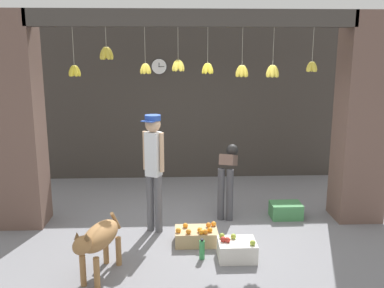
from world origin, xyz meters
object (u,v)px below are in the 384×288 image
(fruit_crate_oranges, at_px, (196,236))
(fruit_crate_apples, at_px, (237,249))
(shopkeeper, at_px, (154,163))
(dog, at_px, (98,239))
(water_bottle, at_px, (202,250))
(wall_clock, at_px, (159,67))
(produce_box_green, at_px, (286,210))
(worker_stooping, at_px, (228,172))

(fruit_crate_oranges, xyz_separation_m, fruit_crate_apples, (0.50, -0.48, 0.02))
(shopkeeper, height_order, fruit_crate_apples, shopkeeper)
(dog, distance_m, water_bottle, 1.36)
(dog, relative_size, wall_clock, 3.27)
(shopkeeper, distance_m, produce_box_green, 2.33)
(fruit_crate_apples, bearing_deg, wall_clock, 106.34)
(water_bottle, height_order, wall_clock, wall_clock)
(water_bottle, distance_m, wall_clock, 4.32)
(shopkeeper, distance_m, fruit_crate_apples, 1.71)
(dog, bearing_deg, shopkeeper, 174.28)
(shopkeeper, height_order, wall_clock, wall_clock)
(fruit_crate_oranges, relative_size, produce_box_green, 1.21)
(shopkeeper, bearing_deg, wall_clock, -62.14)
(shopkeeper, height_order, fruit_crate_oranges, shopkeeper)
(dog, bearing_deg, fruit_crate_apples, 121.80)
(produce_box_green, height_order, water_bottle, water_bottle)
(water_bottle, bearing_deg, fruit_crate_apples, -0.91)
(wall_clock, bearing_deg, produce_box_green, -48.22)
(fruit_crate_oranges, bearing_deg, worker_stooping, 61.67)
(wall_clock, bearing_deg, water_bottle, -80.31)
(dog, xyz_separation_m, produce_box_green, (2.70, 1.74, -0.37))
(dog, relative_size, fruit_crate_oranges, 1.75)
(produce_box_green, bearing_deg, fruit_crate_oranges, -149.72)
(worker_stooping, relative_size, fruit_crate_oranges, 1.85)
(shopkeeper, relative_size, produce_box_green, 3.58)
(wall_clock, bearing_deg, shopkeeper, -90.42)
(worker_stooping, bearing_deg, water_bottle, -92.71)
(fruit_crate_oranges, relative_size, fruit_crate_apples, 1.22)
(produce_box_green, xyz_separation_m, water_bottle, (-1.45, -1.34, 0.01))
(shopkeeper, bearing_deg, water_bottle, 153.48)
(fruit_crate_oranges, distance_m, wall_clock, 3.94)
(dog, height_order, wall_clock, wall_clock)
(fruit_crate_apples, distance_m, produce_box_green, 1.68)
(dog, relative_size, water_bottle, 3.71)
(shopkeeper, height_order, water_bottle, shopkeeper)
(shopkeeper, xyz_separation_m, fruit_crate_apples, (1.10, -0.92, -0.93))
(fruit_crate_oranges, bearing_deg, water_bottle, -84.36)
(shopkeeper, bearing_deg, fruit_crate_oranges, 171.57)
(produce_box_green, height_order, wall_clock, wall_clock)
(worker_stooping, xyz_separation_m, fruit_crate_apples, (-0.07, -1.53, -0.60))
(wall_clock, bearing_deg, worker_stooping, -61.75)
(water_bottle, bearing_deg, wall_clock, 99.69)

